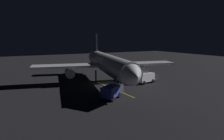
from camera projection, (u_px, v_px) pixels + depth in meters
The scene contains 8 objects.
ground_plane at pixel (108, 84), 50.34m from camera, with size 180.00×180.00×0.20m, color black.
apron_guide_stripe at pixel (111, 88), 46.19m from camera, with size 0.24×18.02×0.01m, color gold.
airliner at pixel (107, 64), 50.18m from camera, with size 34.11×38.44×11.72m.
baggage_truck at pixel (112, 92), 38.18m from camera, with size 5.80×5.12×2.30m.
catering_truck at pixel (147, 78), 51.02m from camera, with size 6.66×3.43×2.39m.
ground_crew_worker at pixel (104, 91), 40.17m from camera, with size 0.40×0.40×1.74m.
traffic_cone_near_left at pixel (143, 83), 50.21m from camera, with size 0.50×0.50×0.55m.
traffic_cone_near_right at pixel (122, 84), 48.56m from camera, with size 0.50×0.50×0.55m.
Camera 1 is at (22.63, 43.76, 10.79)m, focal length 34.37 mm.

